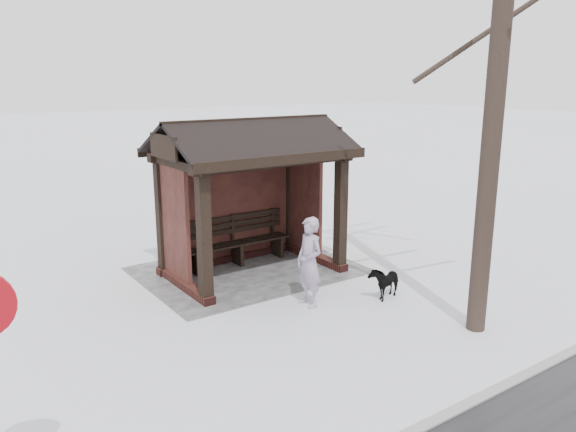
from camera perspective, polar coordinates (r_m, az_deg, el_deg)
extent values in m
plane|color=silver|center=(11.37, -3.55, -5.78)|extent=(120.00, 120.00, 0.00)
cube|color=gray|center=(7.66, 19.51, -16.81)|extent=(120.00, 0.15, 0.06)
cube|color=gray|center=(11.53, -4.07, -5.47)|extent=(4.20, 3.20, 0.02)
cube|color=#391714|center=(12.08, -5.79, -4.23)|extent=(3.30, 0.22, 0.16)
cube|color=#391714|center=(12.15, 2.50, -4.07)|extent=(0.22, 2.10, 0.16)
cube|color=#391714|center=(10.69, -10.48, -6.84)|extent=(0.22, 2.10, 0.16)
cube|color=black|center=(11.18, 5.36, 0.00)|extent=(0.20, 0.20, 2.30)
cube|color=black|center=(9.58, -8.50, -2.46)|extent=(0.20, 0.20, 2.30)
cube|color=black|center=(12.57, 0.07, 1.61)|extent=(0.20, 0.20, 2.30)
cube|color=black|center=(11.17, -12.65, -0.30)|extent=(0.20, 0.20, 2.30)
cube|color=black|center=(11.78, -5.93, 1.09)|extent=(2.80, 0.08, 2.14)
cube|color=black|center=(12.09, 1.66, 1.50)|extent=(0.08, 1.17, 2.14)
cube|color=black|center=(10.63, -11.46, -0.51)|extent=(0.08, 1.17, 2.14)
cube|color=black|center=(10.06, -1.06, 5.53)|extent=(3.40, 0.20, 0.18)
cube|color=black|center=(11.58, -6.06, 6.55)|extent=(3.40, 0.20, 0.18)
cylinder|color=black|center=(8.63, 20.71, 16.05)|extent=(0.29, 0.29, 8.55)
imported|color=#9D8EA7|center=(9.54, 2.19, -4.71)|extent=(0.38, 0.57, 1.56)
imported|color=black|center=(10.20, 9.79, -6.53)|extent=(0.77, 0.51, 0.60)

